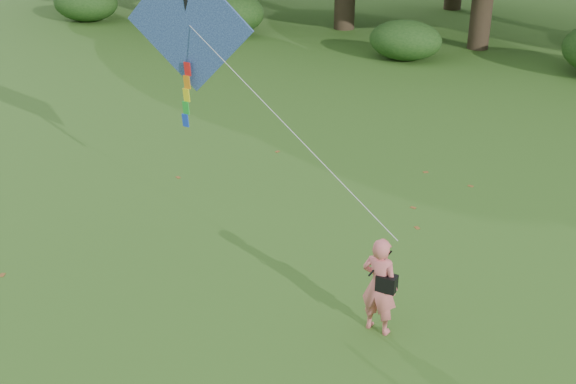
% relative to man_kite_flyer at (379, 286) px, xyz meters
% --- Properties ---
extents(ground, '(100.00, 100.00, 0.00)m').
position_rel_man_kite_flyer_xyz_m(ground, '(-0.91, -0.95, -0.80)').
color(ground, '#265114').
rests_on(ground, ground).
extents(man_kite_flyer, '(0.63, 0.46, 1.61)m').
position_rel_man_kite_flyer_xyz_m(man_kite_flyer, '(0.00, 0.00, 0.00)').
color(man_kite_flyer, '#E26C6A').
rests_on(man_kite_flyer, ground).
extents(crossbody_bag, '(0.43, 0.20, 0.67)m').
position_rel_man_kite_flyer_xyz_m(crossbody_bag, '(0.12, -0.03, 0.11)').
color(crossbody_bag, black).
rests_on(crossbody_bag, ground).
extents(flying_kite, '(6.18, 2.40, 3.59)m').
position_rel_man_kite_flyer_xyz_m(flying_kite, '(-4.59, 2.04, 3.09)').
color(flying_kite, '#2763A9').
rests_on(flying_kite, ground).
extents(shrub_band, '(39.15, 3.22, 1.88)m').
position_rel_man_kite_flyer_xyz_m(shrub_band, '(-1.63, 16.66, 0.05)').
color(shrub_band, '#264919').
rests_on(shrub_band, ground).
extents(fallen_leaves, '(10.68, 14.59, 0.01)m').
position_rel_man_kite_flyer_xyz_m(fallen_leaves, '(-2.16, 3.30, -0.80)').
color(fallen_leaves, brown).
rests_on(fallen_leaves, ground).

